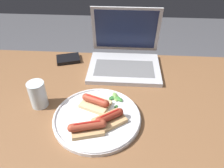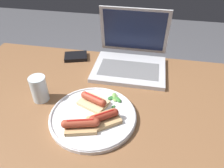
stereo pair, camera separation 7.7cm
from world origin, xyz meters
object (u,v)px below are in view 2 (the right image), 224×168
object	(u,v)px
laptop	(131,58)
drinking_glass	(39,89)
plate	(93,116)
external_drive	(76,56)

from	to	relation	value
laptop	drinking_glass	bearing A→B (deg)	-136.06
laptop	plate	world-z (taller)	laptop
laptop	drinking_glass	size ratio (longest dim) A/B	3.18
drinking_glass	external_drive	world-z (taller)	drinking_glass
drinking_glass	external_drive	size ratio (longest dim) A/B	0.79
drinking_glass	laptop	bearing A→B (deg)	43.94
laptop	external_drive	xyz separation A→B (m)	(-0.27, 0.02, -0.04)
laptop	drinking_glass	world-z (taller)	laptop
laptop	drinking_glass	distance (m)	0.42
laptop	plate	xyz separation A→B (m)	(-0.08, -0.35, -0.03)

